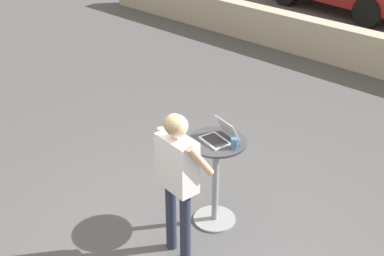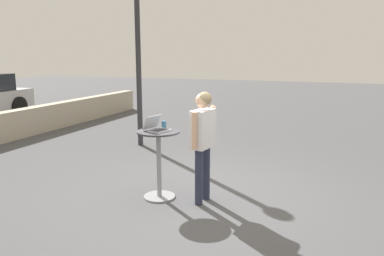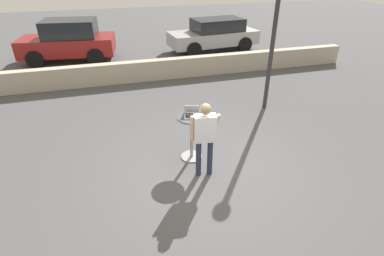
% 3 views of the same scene
% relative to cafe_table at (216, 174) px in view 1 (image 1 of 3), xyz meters
% --- Properties ---
extents(ground_plane, '(50.00, 50.00, 0.00)m').
position_rel_cafe_table_xyz_m(ground_plane, '(0.18, -0.61, -0.62)').
color(ground_plane, '#4C4C4F').
extents(cafe_table, '(0.63, 0.63, 1.03)m').
position_rel_cafe_table_xyz_m(cafe_table, '(0.00, 0.00, 0.00)').
color(cafe_table, gray).
rests_on(cafe_table, ground_plane).
extents(laptop, '(0.38, 0.38, 0.22)m').
position_rel_cafe_table_xyz_m(laptop, '(0.01, 0.03, 0.46)').
color(laptop, '#B7BABF').
rests_on(laptop, cafe_table).
extents(coffee_mug, '(0.11, 0.07, 0.11)m').
position_rel_cafe_table_xyz_m(coffee_mug, '(0.22, 0.01, 0.46)').
color(coffee_mug, '#336084').
rests_on(coffee_mug, cafe_table).
extents(standing_person, '(0.59, 0.33, 1.62)m').
position_rel_cafe_table_xyz_m(standing_person, '(0.08, -0.66, 0.41)').
color(standing_person, '#282D42').
rests_on(standing_person, ground_plane).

